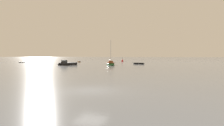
{
  "coord_description": "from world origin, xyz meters",
  "views": [
    {
      "loc": [
        7.43,
        -13.41,
        2.8
      ],
      "look_at": [
        -12.92,
        35.86,
        0.73
      ],
      "focal_mm": 30.23,
      "sensor_mm": 36.0,
      "label": 1
    }
  ],
  "objects_px": {
    "rowboat_moored_1": "(79,62)",
    "channel_buoy": "(122,61)",
    "motorboat_moored_3": "(65,64)",
    "rowboat_moored_2": "(22,62)",
    "sailboat_moored_0": "(110,64)",
    "rowboat_moored_0": "(139,64)"
  },
  "relations": [
    {
      "from": "sailboat_moored_0",
      "to": "channel_buoy",
      "type": "height_order",
      "value": "sailboat_moored_0"
    },
    {
      "from": "rowboat_moored_0",
      "to": "rowboat_moored_1",
      "type": "bearing_deg",
      "value": 167.47
    },
    {
      "from": "channel_buoy",
      "to": "rowboat_moored_0",
      "type": "bearing_deg",
      "value": -58.82
    },
    {
      "from": "rowboat_moored_0",
      "to": "channel_buoy",
      "type": "xyz_separation_m",
      "value": [
        -13.76,
        22.73,
        0.29
      ]
    },
    {
      "from": "rowboat_moored_1",
      "to": "sailboat_moored_0",
      "type": "height_order",
      "value": "sailboat_moored_0"
    },
    {
      "from": "sailboat_moored_0",
      "to": "motorboat_moored_3",
      "type": "height_order",
      "value": "sailboat_moored_0"
    },
    {
      "from": "rowboat_moored_2",
      "to": "rowboat_moored_0",
      "type": "bearing_deg",
      "value": -84.6
    },
    {
      "from": "channel_buoy",
      "to": "sailboat_moored_0",
      "type": "bearing_deg",
      "value": -76.97
    },
    {
      "from": "sailboat_moored_0",
      "to": "motorboat_moored_3",
      "type": "xyz_separation_m",
      "value": [
        -12.07,
        -6.01,
        0.0
      ]
    },
    {
      "from": "rowboat_moored_2",
      "to": "sailboat_moored_0",
      "type": "bearing_deg",
      "value": -96.62
    },
    {
      "from": "sailboat_moored_0",
      "to": "motorboat_moored_3",
      "type": "distance_m",
      "value": 13.48
    },
    {
      "from": "rowboat_moored_0",
      "to": "rowboat_moored_1",
      "type": "xyz_separation_m",
      "value": [
        -29.24,
        9.43,
        -0.03
      ]
    },
    {
      "from": "rowboat_moored_0",
      "to": "rowboat_moored_1",
      "type": "relative_size",
      "value": 1.31
    },
    {
      "from": "rowboat_moored_0",
      "to": "channel_buoy",
      "type": "distance_m",
      "value": 26.57
    },
    {
      "from": "motorboat_moored_3",
      "to": "channel_buoy",
      "type": "relative_size",
      "value": 2.7
    },
    {
      "from": "rowboat_moored_1",
      "to": "sailboat_moored_0",
      "type": "bearing_deg",
      "value": -174.98
    },
    {
      "from": "motorboat_moored_3",
      "to": "rowboat_moored_0",
      "type": "bearing_deg",
      "value": 157.25
    },
    {
      "from": "rowboat_moored_0",
      "to": "sailboat_moored_0",
      "type": "distance_m",
      "value": 11.26
    },
    {
      "from": "rowboat_moored_1",
      "to": "channel_buoy",
      "type": "height_order",
      "value": "channel_buoy"
    },
    {
      "from": "motorboat_moored_3",
      "to": "channel_buoy",
      "type": "distance_m",
      "value": 38.33
    },
    {
      "from": "rowboat_moored_1",
      "to": "motorboat_moored_3",
      "type": "distance_m",
      "value": 27.02
    },
    {
      "from": "rowboat_moored_0",
      "to": "rowboat_moored_2",
      "type": "height_order",
      "value": "rowboat_moored_0"
    }
  ]
}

